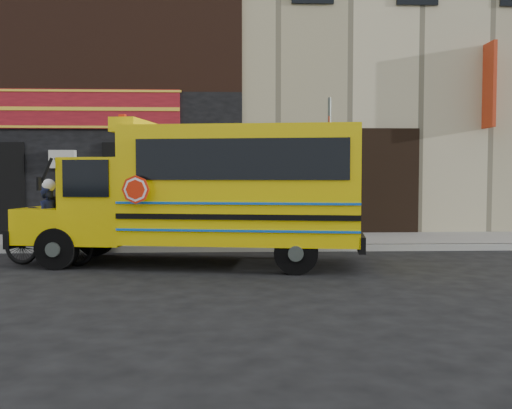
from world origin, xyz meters
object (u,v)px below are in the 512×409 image
Objects in this scene: sign_pole at (329,168)px; bicycle at (49,236)px; school_bus at (211,190)px; cyclist at (50,226)px.

bicycle is (-5.96, -1.85, -1.39)m from sign_pole.
school_bus is at bearing -77.36° from bicycle.
school_bus is 3.37m from bicycle.
sign_pole reaches higher than school_bus.
bicycle is 1.24× the size of cyclist.
sign_pole is 2.30× the size of cyclist.
sign_pole is at bearing -50.73° from cyclist.
cyclist is at bearing 179.70° from school_bus.
sign_pole reaches higher than cyclist.
school_bus is 3.67× the size of bicycle.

